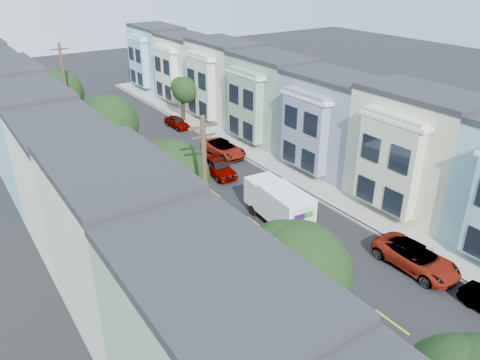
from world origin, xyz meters
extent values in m
plane|color=black|center=(0.00, 0.00, 0.00)|extent=(160.00, 160.00, 0.00)
cube|color=black|center=(0.00, 15.00, 0.01)|extent=(12.00, 70.00, 0.02)
cube|color=gray|center=(-6.05, 15.00, 0.07)|extent=(0.30, 70.00, 0.15)
cube|color=gray|center=(6.05, 15.00, 0.07)|extent=(0.30, 70.00, 0.15)
cube|color=gray|center=(-7.35, 15.00, 0.07)|extent=(2.60, 70.00, 0.15)
cube|color=gray|center=(7.35, 15.00, 0.07)|extent=(2.60, 70.00, 0.15)
cube|color=gold|center=(0.00, 15.00, 0.00)|extent=(0.12, 70.00, 0.01)
cube|color=gray|center=(-11.15, 15.00, 0.00)|extent=(5.00, 70.00, 8.50)
cube|color=gray|center=(11.15, 15.00, 0.00)|extent=(5.00, 70.00, 8.50)
cylinder|color=black|center=(-6.60, -5.30, 1.76)|extent=(0.44, 0.44, 3.52)
sphere|color=#264218|center=(-6.30, -5.30, 5.17)|extent=(4.70, 4.70, 4.70)
cylinder|color=black|center=(-6.60, 6.24, 1.74)|extent=(0.44, 0.44, 3.48)
sphere|color=#264218|center=(-6.30, 6.24, 5.13)|extent=(4.70, 4.70, 4.70)
cylinder|color=black|center=(-6.60, 16.76, 2.00)|extent=(0.44, 0.44, 4.00)
sphere|color=#264218|center=(-6.30, 16.76, 5.57)|extent=(4.50, 4.50, 4.50)
cylinder|color=black|center=(-6.60, 31.25, 1.60)|extent=(0.44, 0.44, 3.20)
sphere|color=#264218|center=(-6.30, 31.25, 4.84)|extent=(4.70, 4.70, 4.70)
cylinder|color=black|center=(6.60, 29.51, 1.28)|extent=(0.44, 0.44, 2.56)
sphere|color=#264218|center=(6.90, 29.51, 3.59)|extent=(2.95, 2.95, 2.95)
cylinder|color=#42301E|center=(-6.30, 2.00, 5.00)|extent=(0.26, 0.26, 10.00)
cube|color=#42301E|center=(-6.30, 2.00, 9.60)|extent=(1.60, 0.12, 0.12)
cylinder|color=#42301E|center=(-6.30, 28.00, 5.00)|extent=(0.26, 0.26, 10.00)
cube|color=#42301E|center=(-6.30, 28.00, 9.60)|extent=(1.60, 0.12, 0.12)
cube|color=white|center=(1.36, 4.40, 1.72)|extent=(2.22, 3.97, 2.17)
cube|color=white|center=(1.36, 7.31, 1.64)|extent=(2.22, 1.85, 2.00)
cube|color=black|center=(1.36, 5.24, 0.53)|extent=(2.04, 5.70, 0.22)
cube|color=#2D0A51|center=(1.04, 2.42, 1.98)|extent=(0.83, 0.04, 0.41)
cube|color=#198C1E|center=(1.78, 2.42, 1.98)|extent=(0.65, 0.04, 0.41)
cylinder|color=black|center=(0.36, 3.31, 0.42)|extent=(0.26, 0.83, 0.83)
cylinder|color=black|center=(2.36, 3.31, 0.42)|extent=(0.26, 0.83, 0.83)
cylinder|color=black|center=(0.36, 7.04, 0.42)|extent=(0.26, 0.83, 0.83)
cylinder|color=black|center=(2.36, 7.04, 0.42)|extent=(0.26, 0.83, 0.83)
imported|color=black|center=(2.07, 14.57, 0.76)|extent=(2.07, 4.81, 1.53)
imported|color=#9AA0A5|center=(-4.90, 2.06, 0.65)|extent=(2.46, 4.83, 1.31)
imported|color=black|center=(-4.90, 12.63, 0.64)|extent=(2.34, 4.69, 1.27)
imported|color=white|center=(4.90, -3.64, 0.74)|extent=(2.51, 5.35, 1.48)
imported|color=black|center=(4.90, 18.08, 0.70)|extent=(2.59, 5.16, 1.40)
imported|color=black|center=(4.90, 27.85, 0.62)|extent=(1.71, 3.94, 1.25)
camera|label=1|loc=(-16.99, -17.08, 17.07)|focal=35.00mm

